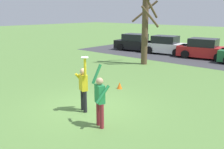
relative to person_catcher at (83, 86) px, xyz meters
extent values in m
plane|color=#567F3D|center=(-0.16, 0.33, -0.98)|extent=(120.00, 120.00, 0.00)
cylinder|color=black|center=(-0.12, 0.05, -0.57)|extent=(0.14, 0.14, 0.82)
cylinder|color=black|center=(0.12, -0.05, -0.57)|extent=(0.14, 0.14, 0.82)
cube|color=gold|center=(0.00, 0.00, 0.14)|extent=(0.42, 0.34, 0.60)
sphere|color=tan|center=(0.00, 0.00, 0.55)|extent=(0.23, 0.23, 0.23)
cylinder|color=gold|center=(-0.21, 0.08, 0.19)|extent=(0.23, 0.47, 0.58)
cylinder|color=gold|center=(0.21, -0.08, 0.77)|extent=(0.09, 0.09, 0.66)
cylinder|color=maroon|center=(1.50, -0.60, -0.57)|extent=(0.14, 0.14, 0.82)
cylinder|color=maroon|center=(1.26, -0.50, -0.57)|extent=(0.14, 0.14, 0.82)
cube|color=#238447|center=(1.38, -0.55, 0.14)|extent=(0.42, 0.34, 0.60)
sphere|color=tan|center=(1.38, -0.55, 0.55)|extent=(0.23, 0.23, 0.23)
cylinder|color=#238447|center=(1.59, -0.63, 0.19)|extent=(0.23, 0.47, 0.58)
cylinder|color=#238447|center=(1.17, -0.46, 0.74)|extent=(0.19, 0.34, 0.65)
cylinder|color=white|center=(0.21, -0.08, 1.11)|extent=(0.27, 0.27, 0.02)
cube|color=black|center=(-7.68, 13.77, -0.43)|extent=(4.29, 2.29, 0.80)
cube|color=black|center=(-7.83, 13.76, 0.29)|extent=(2.29, 1.89, 0.64)
cylinder|color=black|center=(-6.54, 14.84, -0.65)|extent=(0.68, 0.30, 0.66)
cylinder|color=black|center=(-6.31, 13.03, -0.65)|extent=(0.68, 0.30, 0.66)
cylinder|color=black|center=(-9.06, 14.52, -0.65)|extent=(0.68, 0.30, 0.66)
cylinder|color=black|center=(-8.83, 12.71, -0.65)|extent=(0.68, 0.30, 0.66)
cube|color=white|center=(-4.51, 13.99, -0.43)|extent=(4.29, 2.29, 0.80)
cube|color=black|center=(-4.66, 13.97, 0.29)|extent=(2.29, 1.89, 0.64)
cylinder|color=black|center=(-3.36, 15.05, -0.65)|extent=(0.68, 0.30, 0.66)
cylinder|color=black|center=(-3.14, 13.24, -0.65)|extent=(0.68, 0.30, 0.66)
cylinder|color=black|center=(-5.88, 14.74, -0.65)|extent=(0.68, 0.30, 0.66)
cylinder|color=black|center=(-5.66, 12.93, -0.65)|extent=(0.68, 0.30, 0.66)
cube|color=red|center=(-1.05, 13.98, -0.43)|extent=(4.29, 2.29, 0.80)
cube|color=black|center=(-1.20, 13.96, 0.29)|extent=(2.29, 1.89, 0.64)
cylinder|color=black|center=(0.10, 15.04, -0.65)|extent=(0.68, 0.30, 0.66)
cylinder|color=black|center=(0.33, 13.23, -0.65)|extent=(0.68, 0.30, 0.66)
cylinder|color=black|center=(-2.42, 14.72, -0.65)|extent=(0.68, 0.30, 0.66)
cylinder|color=black|center=(-2.20, 12.92, -0.65)|extent=(0.68, 0.30, 0.66)
cube|color=#38383D|center=(0.59, 13.62, -0.98)|extent=(26.34, 6.40, 0.01)
cylinder|color=brown|center=(-3.36, 8.82, 1.92)|extent=(0.43, 0.43, 5.80)
cylinder|color=brown|center=(-3.90, 9.51, 2.69)|extent=(1.55, 1.27, 1.56)
cylinder|color=brown|center=(-2.78, 8.54, 2.35)|extent=(0.75, 1.32, 1.46)
cylinder|color=brown|center=(-2.83, 8.66, 3.01)|extent=(0.51, 1.21, 1.53)
cone|color=orange|center=(-0.83, 3.08, -0.82)|extent=(0.26, 0.26, 0.32)
camera|label=1|loc=(6.70, -5.94, 2.66)|focal=40.34mm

